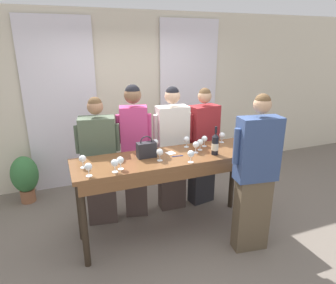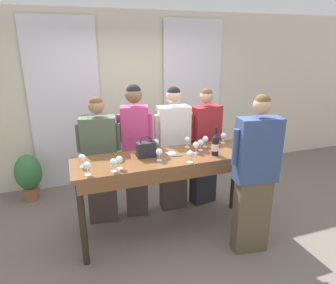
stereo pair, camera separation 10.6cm
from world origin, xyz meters
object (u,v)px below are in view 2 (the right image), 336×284
at_px(wine_glass_front_left, 159,152).
at_px(guest_striped_shirt, 204,147).
at_px(wine_glass_front_right, 205,139).
at_px(guest_olive_jacket, 100,161).
at_px(wine_glass_by_bottle, 82,158).
at_px(wine_glass_back_mid, 119,160).
at_px(guest_pink_top, 136,148).
at_px(wine_bottle, 215,145).
at_px(wine_glass_center_mid, 156,142).
at_px(wine_glass_near_host, 190,154).
at_px(handbag, 146,149).
at_px(wine_glass_center_left, 187,140).
at_px(wine_glass_center_right, 201,143).
at_px(guest_cream_sweater, 173,149).
at_px(wine_glass_by_handbag, 87,166).
at_px(wine_glass_back_right, 223,136).
at_px(host_pouring, 255,176).
at_px(wine_glass_back_left, 196,145).
at_px(potted_plant, 29,174).
at_px(tasting_bar, 171,167).
at_px(wine_glass_front_mid, 113,163).

bearing_deg(wine_glass_front_left, guest_striped_shirt, 36.65).
xyz_separation_m(wine_glass_front_left, wine_glass_front_right, (0.70, 0.26, 0.00)).
bearing_deg(guest_olive_jacket, wine_glass_by_bottle, -113.47).
height_order(wine_glass_back_mid, guest_pink_top, guest_pink_top).
distance_m(wine_bottle, guest_olive_jacket, 1.48).
bearing_deg(wine_glass_center_mid, guest_olive_jacket, 154.01).
height_order(wine_glass_near_host, guest_striped_shirt, guest_striped_shirt).
bearing_deg(handbag, wine_glass_center_left, 15.01).
bearing_deg(wine_glass_center_left, guest_pink_top, 149.05).
bearing_deg(handbag, wine_glass_center_right, -0.50).
xyz_separation_m(wine_glass_near_host, guest_cream_sweater, (0.12, 0.84, -0.23)).
xyz_separation_m(wine_glass_back_mid, wine_glass_near_host, (0.77, -0.09, 0.00)).
xyz_separation_m(wine_glass_by_bottle, guest_pink_top, (0.71, 0.56, -0.16)).
bearing_deg(wine_glass_center_right, wine_glass_front_right, 42.71).
height_order(wine_glass_front_right, wine_glass_by_handbag, same).
bearing_deg(wine_glass_back_right, wine_glass_center_right, -158.45).
bearing_deg(guest_olive_jacket, wine_glass_front_left, -48.80).
height_order(wine_glass_center_right, host_pouring, host_pouring).
distance_m(guest_olive_jacket, host_pouring, 1.91).
distance_m(handbag, wine_glass_back_left, 0.60).
xyz_separation_m(wine_glass_front_right, wine_glass_by_handbag, (-1.49, -0.39, -0.00)).
xyz_separation_m(wine_glass_back_right, wine_glass_near_host, (-0.69, -0.48, 0.00)).
relative_size(wine_glass_back_mid, wine_glass_by_bottle, 1.00).
height_order(wine_glass_front_right, potted_plant, wine_glass_front_right).
distance_m(tasting_bar, handbag, 0.36).
distance_m(wine_glass_by_handbag, potted_plant, 2.02).
distance_m(wine_bottle, wine_glass_back_right, 0.48).
xyz_separation_m(wine_glass_center_mid, wine_glass_back_mid, (-0.53, -0.43, -0.00)).
xyz_separation_m(guest_pink_top, host_pouring, (1.03, -1.19, -0.04)).
bearing_deg(wine_glass_front_right, host_pouring, -74.02).
height_order(wine_glass_front_right, host_pouring, host_pouring).
bearing_deg(wine_glass_back_right, potted_plant, 153.36).
relative_size(wine_glass_center_right, wine_glass_near_host, 1.00).
height_order(wine_bottle, guest_pink_top, guest_pink_top).
bearing_deg(wine_glass_near_host, potted_plant, 136.60).
bearing_deg(wine_glass_center_mid, wine_glass_front_right, -8.33).
height_order(wine_glass_by_bottle, host_pouring, host_pouring).
xyz_separation_m(wine_glass_back_mid, guest_olive_jacket, (-0.12, 0.74, -0.28)).
relative_size(guest_cream_sweater, potted_plant, 2.43).
xyz_separation_m(tasting_bar, wine_glass_center_mid, (-0.09, 0.27, 0.23)).
distance_m(wine_glass_back_mid, wine_glass_by_handbag, 0.34).
bearing_deg(wine_glass_back_right, wine_glass_front_mid, -163.80).
bearing_deg(host_pouring, wine_glass_back_right, 85.24).
relative_size(wine_glass_center_mid, wine_glass_back_left, 1.00).
relative_size(wine_bottle, potted_plant, 0.47).
xyz_separation_m(wine_glass_center_right, host_pouring, (0.34, -0.67, -0.20)).
relative_size(wine_glass_front_mid, guest_cream_sweater, 0.08).
bearing_deg(potted_plant, wine_glass_front_mid, -59.18).
distance_m(wine_glass_front_mid, wine_glass_by_bottle, 0.37).
bearing_deg(wine_glass_front_mid, guest_cream_sweater, 39.85).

